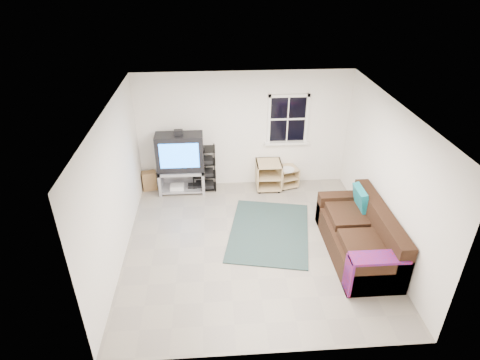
{
  "coord_description": "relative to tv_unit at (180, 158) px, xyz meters",
  "views": [
    {
      "loc": [
        -0.65,
        -5.78,
        4.66
      ],
      "look_at": [
        -0.21,
        0.4,
        1.15
      ],
      "focal_mm": 30.0,
      "sensor_mm": 36.0,
      "label": 1
    }
  ],
  "objects": [
    {
      "name": "side_table_right",
      "position": [
        2.35,
        0.06,
        -0.53
      ],
      "size": [
        0.53,
        0.53,
        0.49
      ],
      "rotation": [
        0.0,
        0.0,
        0.28
      ],
      "color": "tan",
      "rests_on": "ground"
    },
    {
      "name": "paper_bag",
      "position": [
        -0.74,
        0.12,
        -0.59
      ],
      "size": [
        0.34,
        0.25,
        0.44
      ],
      "primitive_type": "cube",
      "rotation": [
        0.0,
        0.0,
        0.21
      ],
      "color": "olive",
      "rests_on": "ground"
    },
    {
      "name": "tv_unit",
      "position": [
        0.0,
        0.0,
        0.0
      ],
      "size": [
        1.0,
        0.5,
        1.47
      ],
      "color": "#A1A2A9",
      "rests_on": "ground"
    },
    {
      "name": "room",
      "position": [
        2.34,
        0.24,
        0.67
      ],
      "size": [
        4.6,
        4.62,
        4.6
      ],
      "color": "gray",
      "rests_on": "ground"
    },
    {
      "name": "shag_rug",
      "position": [
        1.73,
        -1.67,
        -0.79
      ],
      "size": [
        1.85,
        2.27,
        0.02
      ],
      "primitive_type": "cube",
      "rotation": [
        0.0,
        0.0,
        -0.2
      ],
      "color": "#332516",
      "rests_on": "ground"
    },
    {
      "name": "av_rack",
      "position": [
        0.5,
        0.07,
        -0.36
      ],
      "size": [
        0.51,
        0.37,
        1.03
      ],
      "color": "black",
      "rests_on": "ground"
    },
    {
      "name": "sofa",
      "position": [
        3.23,
        -2.38,
        -0.46
      ],
      "size": [
        0.95,
        2.15,
        0.98
      ],
      "color": "black",
      "rests_on": "ground"
    },
    {
      "name": "side_table_left",
      "position": [
        1.93,
        0.02,
        -0.46
      ],
      "size": [
        0.56,
        0.56,
        0.65
      ],
      "rotation": [
        0.0,
        0.0,
        -0.01
      ],
      "color": "tan",
      "rests_on": "ground"
    }
  ]
}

